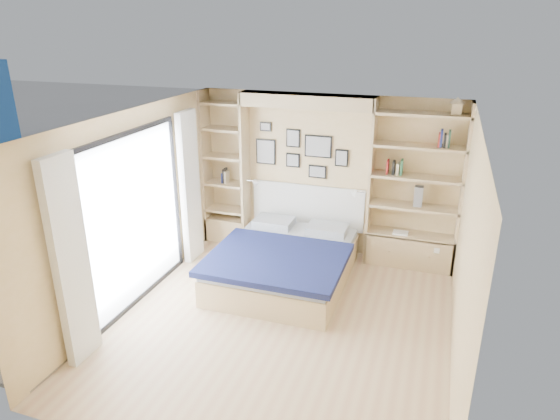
% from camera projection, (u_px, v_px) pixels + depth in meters
% --- Properties ---
extents(ground, '(4.50, 4.50, 0.00)m').
position_uv_depth(ground, '(282.00, 322.00, 6.18)').
color(ground, tan).
rests_on(ground, ground).
extents(room_shell, '(4.50, 4.50, 4.50)m').
position_uv_depth(room_shell, '(289.00, 198.00, 7.26)').
color(room_shell, '#D8B786').
rests_on(room_shell, ground).
extents(bed, '(1.82, 2.32, 1.07)m').
position_uv_depth(bed, '(285.00, 262.00, 7.10)').
color(bed, tan).
rests_on(bed, ground).
extents(photo_gallery, '(1.48, 0.02, 0.82)m').
position_uv_depth(photo_gallery, '(299.00, 151.00, 7.71)').
color(photo_gallery, black).
rests_on(photo_gallery, ground).
extents(reading_lamps, '(1.92, 0.12, 0.15)m').
position_uv_depth(reading_lamps, '(304.00, 187.00, 7.65)').
color(reading_lamps, silver).
rests_on(reading_lamps, ground).
extents(shelf_decor, '(3.56, 0.23, 2.03)m').
position_uv_depth(shelf_decor, '(402.00, 157.00, 7.08)').
color(shelf_decor, '#A51E1E').
rests_on(shelf_decor, ground).
extents(deck, '(3.20, 4.00, 0.05)m').
position_uv_depth(deck, '(47.00, 278.00, 7.24)').
color(deck, '#776A58').
rests_on(deck, ground).
extents(deck_chair, '(0.63, 0.79, 0.70)m').
position_uv_depth(deck_chair, '(119.00, 241.00, 7.65)').
color(deck_chair, tan).
rests_on(deck_chair, ground).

